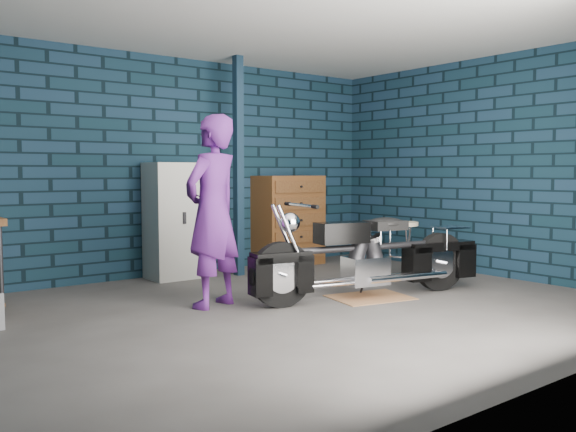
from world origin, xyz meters
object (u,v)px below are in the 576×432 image
motorcycle (370,250)px  person (213,211)px  locker (175,221)px  shop_stool (402,250)px  tool_chest (289,220)px

motorcycle → person: person is taller
person → locker: (0.45, 1.63, -0.21)m
locker → shop_stool: bearing=-38.1°
person → tool_chest: 2.74m
motorcycle → shop_stool: size_ratio=3.27×
tool_chest → shop_stool: 1.76m
motorcycle → shop_stool: motorcycle is taller
locker → motorcycle: bearing=-65.5°
motorcycle → person: (-1.48, 0.63, 0.42)m
person → shop_stool: bearing=159.3°
motorcycle → person: 1.66m
tool_chest → motorcycle: bearing=-107.4°
locker → shop_stool: (2.15, -1.69, -0.35)m
tool_chest → locker: bearing=180.0°
tool_chest → shop_stool: (0.41, -1.69, -0.27)m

